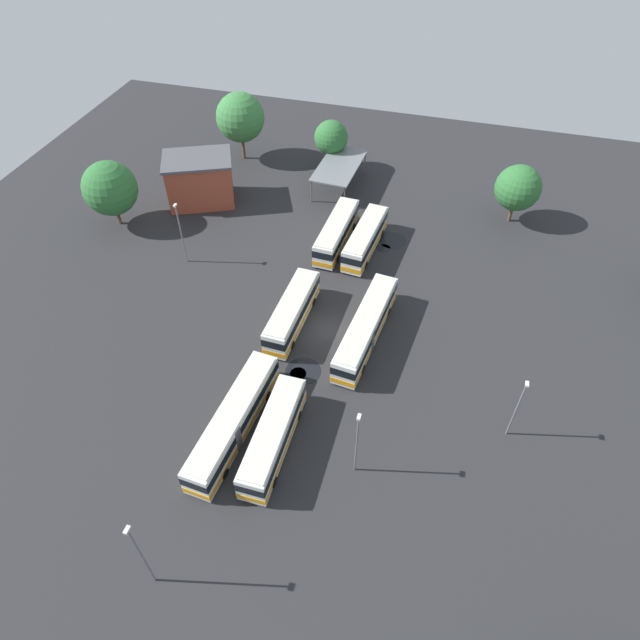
% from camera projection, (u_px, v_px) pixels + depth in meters
% --- Properties ---
extents(ground_plane, '(108.29, 108.29, 0.00)m').
position_uv_depth(ground_plane, '(328.00, 330.00, 59.75)').
color(ground_plane, '#28282B').
extents(bus_row0_slot1, '(11.42, 2.67, 3.36)m').
position_uv_depth(bus_row0_slot1, '(273.00, 436.00, 48.32)').
color(bus_row0_slot1, silver).
rests_on(bus_row0_slot1, ground_plane).
extents(bus_row0_slot2, '(14.37, 3.71, 3.36)m').
position_uv_depth(bus_row0_slot2, '(234.00, 421.00, 49.43)').
color(bus_row0_slot2, silver).
rests_on(bus_row0_slot2, ground_plane).
extents(bus_row1_slot0, '(14.40, 4.03, 3.36)m').
position_uv_depth(bus_row1_slot0, '(366.00, 328.00, 57.53)').
color(bus_row1_slot0, silver).
rests_on(bus_row1_slot0, ground_plane).
extents(bus_row1_slot2, '(11.23, 3.01, 3.36)m').
position_uv_depth(bus_row1_slot2, '(292.00, 312.00, 59.22)').
color(bus_row1_slot2, silver).
rests_on(bus_row1_slot2, ground_plane).
extents(bus_row2_slot1, '(11.20, 3.56, 3.36)m').
position_uv_depth(bus_row2_slot1, '(365.00, 238.00, 68.33)').
color(bus_row2_slot1, silver).
rests_on(bus_row2_slot1, ground_plane).
extents(bus_row2_slot2, '(11.51, 3.12, 3.36)m').
position_uv_depth(bus_row2_slot2, '(337.00, 232.00, 69.26)').
color(bus_row2_slot2, silver).
rests_on(bus_row2_slot2, ground_plane).
extents(depot_building, '(9.57, 10.88, 6.53)m').
position_uv_depth(depot_building, '(200.00, 180.00, 75.10)').
color(depot_building, '#99422D').
rests_on(depot_building, ground_plane).
extents(maintenance_shelter, '(10.98, 5.96, 3.51)m').
position_uv_depth(maintenance_shelter, '(339.00, 165.00, 77.65)').
color(maintenance_shelter, slate).
rests_on(maintenance_shelter, ground_plane).
extents(lamp_post_by_building, '(0.56, 0.28, 8.16)m').
position_uv_depth(lamp_post_by_building, '(181.00, 231.00, 64.84)').
color(lamp_post_by_building, slate).
rests_on(lamp_post_by_building, ground_plane).
extents(lamp_post_near_entrance, '(0.56, 0.28, 7.95)m').
position_uv_depth(lamp_post_near_entrance, '(357.00, 442.00, 44.91)').
color(lamp_post_near_entrance, slate).
rests_on(lamp_post_near_entrance, ground_plane).
extents(lamp_post_far_corner, '(0.56, 0.28, 7.37)m').
position_uv_depth(lamp_post_far_corner, '(517.00, 407.00, 47.69)').
color(lamp_post_far_corner, slate).
rests_on(lamp_post_far_corner, ground_plane).
extents(lamp_post_mid_lot, '(0.56, 0.28, 8.74)m').
position_uv_depth(lamp_post_mid_lot, '(141.00, 554.00, 38.15)').
color(lamp_post_mid_lot, slate).
rests_on(lamp_post_mid_lot, ground_plane).
extents(tree_north_edge, '(4.87, 4.87, 7.47)m').
position_uv_depth(tree_north_edge, '(331.00, 138.00, 79.87)').
color(tree_north_edge, brown).
rests_on(tree_north_edge, ground_plane).
extents(tree_south_edge, '(6.87, 6.87, 8.75)m').
position_uv_depth(tree_south_edge, '(110.00, 188.00, 69.84)').
color(tree_south_edge, brown).
rests_on(tree_south_edge, ground_plane).
extents(tree_east_edge, '(5.83, 5.83, 7.91)m').
position_uv_depth(tree_east_edge, '(518.00, 188.00, 70.49)').
color(tree_east_edge, brown).
rests_on(tree_east_edge, ground_plane).
extents(tree_northeast, '(7.10, 7.10, 10.09)m').
position_uv_depth(tree_northeast, '(240.00, 117.00, 81.05)').
color(tree_northeast, brown).
rests_on(tree_northeast, ground_plane).
extents(puddle_near_shelter, '(1.80, 1.80, 0.01)m').
position_uv_depth(puddle_near_shelter, '(384.00, 248.00, 69.80)').
color(puddle_near_shelter, black).
rests_on(puddle_near_shelter, ground_plane).
extents(puddle_centre_drain, '(1.67, 1.67, 0.01)m').
position_uv_depth(puddle_centre_drain, '(298.00, 374.00, 55.53)').
color(puddle_centre_drain, black).
rests_on(puddle_centre_drain, ground_plane).
extents(puddle_front_lane, '(3.65, 3.65, 0.01)m').
position_uv_depth(puddle_front_lane, '(303.00, 371.00, 55.75)').
color(puddle_front_lane, black).
rests_on(puddle_front_lane, ground_plane).
extents(puddle_back_corner, '(3.56, 3.56, 0.01)m').
position_uv_depth(puddle_back_corner, '(393.00, 240.00, 70.97)').
color(puddle_back_corner, black).
rests_on(puddle_back_corner, ground_plane).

